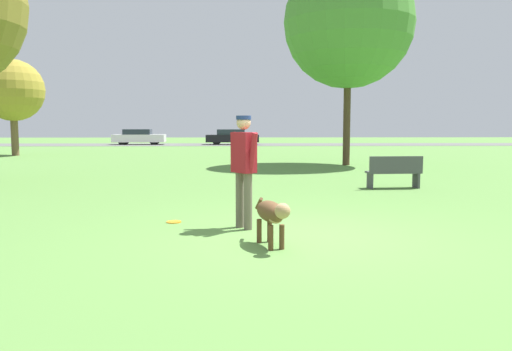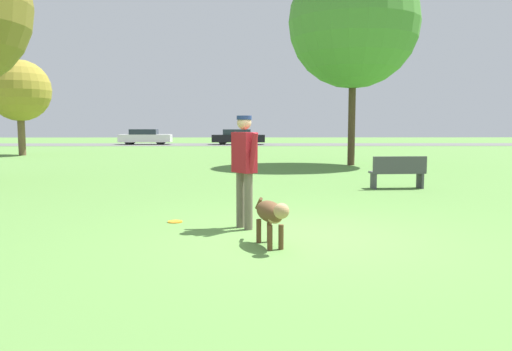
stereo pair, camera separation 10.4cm
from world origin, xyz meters
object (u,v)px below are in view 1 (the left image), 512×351
Objects in this scene: tree_far_left at (13,91)px; park_bench at (394,171)px; tree_mid_center at (349,23)px; frisbee at (174,222)px; parked_car_white at (139,137)px; parked_car_black at (232,137)px; person at (244,162)px; dog at (272,214)px.

park_bench is (16.14, -14.55, -3.02)m from tree_far_left.
park_bench is at bearing -92.58° from tree_mid_center.
frisbee is at bearing -59.71° from tree_far_left.
frisbee is 0.17× the size of park_bench.
park_bench is (12.60, -29.67, -0.20)m from parked_car_white.
tree_far_left is 18.99m from parked_car_black.
parked_car_black is (7.87, -0.21, -0.01)m from parked_car_white.
frisbee is at bearing -148.87° from person.
parked_car_white is (-12.95, 22.07, -5.04)m from tree_mid_center.
tree_far_left is (-12.24, 19.45, 2.41)m from person.
frisbee is at bearing -155.97° from dog.
frisbee is 6.73m from park_bench.
parked_car_black is at bearing 89.40° from frisbee.
dog is at bearing -105.80° from tree_mid_center.
tree_far_left reaches higher than frisbee.
parked_car_black is at bearing 146.20° from person.
dog is at bearing 56.01° from park_bench.
person is at bearing -23.70° from frisbee.
parked_car_black is (11.42, 14.91, -2.82)m from tree_far_left.
frisbee is 33.86m from parked_car_black.
parked_car_black is at bearing -3.47° from parked_car_white.
tree_mid_center is 1.86× the size of parked_car_black.
parked_car_white is 0.98× the size of parked_car_black.
parked_car_white is at bearing 179.50° from parked_car_black.
person is 1.25× the size of park_bench.
dog is at bearing -48.32° from frisbee.
tree_far_left is at bearing -126.40° from parked_car_black.
park_bench is at bearing 40.83° from frisbee.
tree_far_left is at bearing 177.00° from person.
park_bench is at bearing -68.93° from parked_car_white.
dog is at bearing -77.73° from parked_car_white.
park_bench is at bearing -79.84° from parked_car_black.
tree_mid_center reaches higher than parked_car_black.
dog reaches higher than frisbee.
tree_mid_center is at bearing 146.55° from dog.
dog is 7.07m from park_bench.
parked_car_black reaches higher than park_bench.
tree_far_left reaches higher than dog.
parked_car_black is 3.12× the size of park_bench.
tree_mid_center is 1.89× the size of parked_car_white.
parked_car_white is at bearing 76.81° from tree_far_left.
parked_car_black reaches higher than frisbee.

